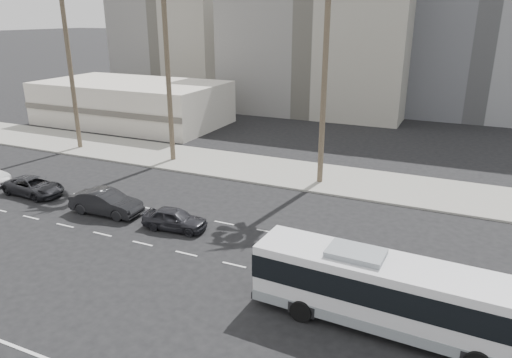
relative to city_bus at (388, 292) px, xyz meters
The scene contains 10 objects.
ground 5.90m from the city_bus, 158.98° to the left, with size 700.00×700.00×0.00m, color black.
sidewalk_north 18.37m from the city_bus, 106.71° to the left, with size 120.00×7.00×0.15m, color gray.
commercial_low 45.04m from the city_bus, 141.53° to the left, with size 22.00×12.16×5.00m.
midrise_beige_west 50.61m from the city_bus, 110.16° to the left, with size 24.00×18.00×18.00m, color gray.
midrise_gray_center 55.25m from the city_bus, 87.09° to the left, with size 20.00×20.00×26.00m, color slate.
midrise_beige_far 67.90m from the city_bus, 129.75° to the left, with size 18.00×16.00×15.00m, color gray.
city_bus is the anchor object (origin of this frame).
car_a 14.40m from the city_bus, 161.75° to the left, with size 4.06×1.63×1.38m, color #252429.
car_b 19.71m from the city_bus, 166.40° to the left, with size 4.96×1.73×1.63m, color black.
car_c 26.97m from the city_bus, 168.90° to the left, with size 4.79×2.21×1.33m, color #242427.
Camera 1 is at (7.23, -19.76, 12.67)m, focal length 33.08 mm.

